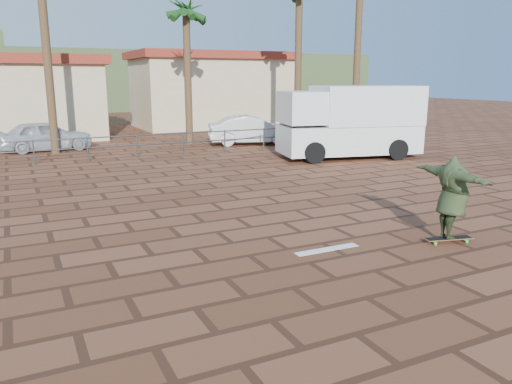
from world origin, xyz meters
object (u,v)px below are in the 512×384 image
Objects in this scene: car_silver at (45,136)px; car_white at (252,130)px; longboard at (449,239)px; skateboarder at (452,198)px; campervan at (350,120)px.

car_silver is 0.93× the size of car_white.
longboard is 0.50× the size of skateboarder.
campervan is 1.50× the size of car_silver.
car_white is at bearing -108.13° from car_silver.
campervan reaches higher than longboard.
longboard is at bearing -165.51° from car_silver.
skateboarder reaches higher than car_white.
car_white is (-1.88, 5.62, -0.85)m from campervan.
car_white is at bearing 120.96° from campervan.
skateboarder is at bearing -174.36° from longboard.
campervan is at bearing 79.13° from longboard.
longboard is at bearing -103.52° from campervan.
skateboarder is at bearing -103.52° from campervan.
car_silver is (-6.51, 17.94, -0.26)m from skateboarder.
longboard is 0.17× the size of campervan.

